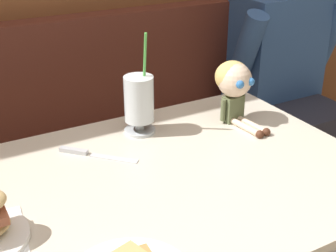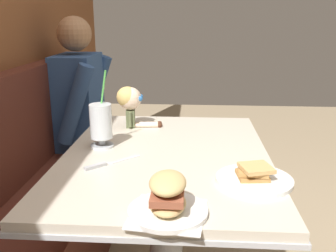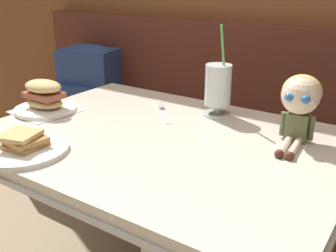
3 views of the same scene
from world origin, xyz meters
name	(u,v)px [view 3 (image 3 of 3)]	position (x,y,z in m)	size (l,w,h in m)	color
booth_bench	(238,176)	(0.00, 0.81, 0.33)	(2.60, 0.48, 1.00)	#512319
diner_table	(161,192)	(0.00, 0.18, 0.54)	(1.11, 0.81, 0.74)	beige
toast_plate	(23,147)	(-0.25, -0.13, 0.76)	(0.25, 0.25, 0.06)	white
milkshake_glass	(218,88)	(0.05, 0.45, 0.84)	(0.10, 0.10, 0.31)	silver
sandwich_plate	(44,99)	(-0.48, 0.14, 0.79)	(0.22, 0.22, 0.12)	white
butter_knife	(161,108)	(-0.15, 0.40, 0.74)	(0.18, 0.18, 0.01)	silver
seated_doll	(300,99)	(0.35, 0.38, 0.87)	(0.12, 0.22, 0.20)	#5B6642
backpack	(89,80)	(-0.90, 0.78, 0.66)	(0.34, 0.30, 0.41)	navy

